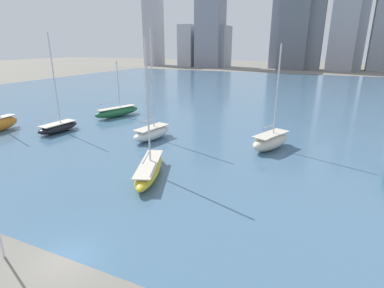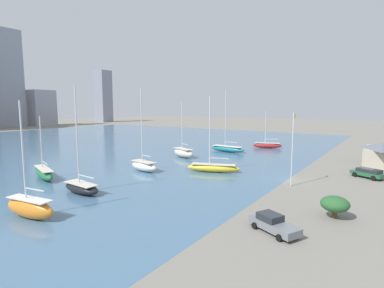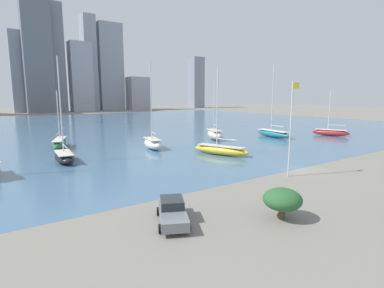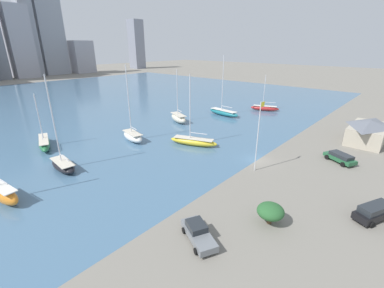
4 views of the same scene
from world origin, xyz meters
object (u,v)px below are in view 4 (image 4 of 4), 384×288
Objects in this scene: sailboat_cream at (179,118)px; sailboat_red at (265,108)px; flag_pole at (258,135)px; sailboat_yellow at (193,141)px; sailboat_teal at (224,112)px; sailboat_white at (133,136)px; parked_wagon_green at (340,157)px; sailboat_orange at (3,193)px; boat_shed at (368,131)px; sailboat_green at (44,143)px; parked_suv_black at (375,212)px; sailboat_black at (63,165)px; parked_pickup_gray at (198,233)px.

sailboat_red is at bearing -0.42° from sailboat_cream.
flag_pole is 0.80× the size of sailboat_yellow.
sailboat_white is at bearing -177.77° from sailboat_teal.
parked_wagon_green is at bearing -36.94° from flag_pole.
sailboat_white is 1.21× the size of sailboat_orange.
sailboat_cream is at bearing 166.86° from sailboat_teal.
flag_pole is at bearing 158.20° from boat_shed.
sailboat_teal is 35.59m from parked_wagon_green.
flag_pole is at bearing -44.17° from sailboat_green.
sailboat_cream is at bearing 8.23° from parked_suv_black.
sailboat_teal is at bearing 96.65° from parked_wagon_green.
sailboat_black reaches higher than parked_wagon_green.
flag_pole is 35.36m from sailboat_orange.
sailboat_black is at bearing -173.09° from sailboat_teal.
parked_suv_black is (16.21, -51.78, 0.08)m from sailboat_green.
sailboat_black is (8.93, 3.48, -0.32)m from sailboat_orange.
sailboat_red is (26.63, -10.81, -0.30)m from sailboat_cream.
sailboat_teal is at bearing 3.50° from sailboat_green.
sailboat_white is at bearing 100.24° from flag_pole.
sailboat_white reaches higher than sailboat_cream.
sailboat_red is 52.90m from parked_suv_black.
sailboat_white is at bearing 28.92° from parked_suv_black.
parked_suv_black is at bearing -118.85° from sailboat_yellow.
sailboat_cream reaches higher than parked_pickup_gray.
sailboat_green is at bearing 48.22° from sailboat_orange.
sailboat_teal is at bearing 2.63° from sailboat_cream.
sailboat_red reaches higher than sailboat_green.
sailboat_green is 38.94m from parked_pickup_gray.
sailboat_yellow reaches higher than sailboat_red.
sailboat_orange reaches higher than sailboat_green.
sailboat_white reaches higher than boat_shed.
parked_wagon_green is (-26.04, -27.01, 0.05)m from sailboat_red.
parked_pickup_gray is at bearing -103.54° from sailboat_white.
sailboat_teal is 1.53× the size of sailboat_red.
sailboat_green reaches higher than parked_pickup_gray.
sailboat_black is (-47.06, 33.77, -1.43)m from boat_shed.
sailboat_cream reaches higher than parked_suv_black.
boat_shed reaches higher than parked_wagon_green.
sailboat_cream is (-13.55, 4.68, 0.23)m from sailboat_teal.
sailboat_green is at bearing 117.33° from flag_pole.
boat_shed is at bearing -21.72° from flag_pole.
boat_shed is at bearing -38.17° from sailboat_white.
sailboat_white is 38.98m from parked_wagon_green.
boat_shed is at bearing -27.12° from sailboat_green.
sailboat_cream is 17.06m from sailboat_yellow.
sailboat_white reaches higher than sailboat_green.
sailboat_white reaches higher than sailboat_black.
parked_pickup_gray is (-56.36, -21.10, -0.02)m from sailboat_red.
sailboat_red is (13.08, -6.13, -0.06)m from sailboat_teal.
sailboat_cream reaches higher than sailboat_orange.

